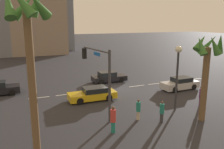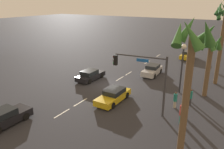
{
  "view_description": "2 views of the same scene",
  "coord_description": "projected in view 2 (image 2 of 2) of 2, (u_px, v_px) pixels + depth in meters",
  "views": [
    {
      "loc": [
        10.66,
        24.0,
        7.64
      ],
      "look_at": [
        0.97,
        1.33,
        2.03
      ],
      "focal_mm": 38.21,
      "sensor_mm": 36.0,
      "label": 1
    },
    {
      "loc": [
        21.88,
        13.42,
        10.03
      ],
      "look_at": [
        0.99,
        1.01,
        1.86
      ],
      "focal_mm": 35.54,
      "sensor_mm": 36.0,
      "label": 2
    }
  ],
  "objects": [
    {
      "name": "car_3",
      "position": [
        152.0,
        70.0,
        31.25
      ],
      "size": [
        4.36,
        1.94,
        1.38
      ],
      "color": "#B7B7BC",
      "rests_on": "ground_plane"
    },
    {
      "name": "traffic_signal",
      "position": [
        145.0,
        74.0,
        19.68
      ],
      "size": [
        0.78,
        5.05,
        5.58
      ],
      "color": "#38383D",
      "rests_on": "ground_plane"
    },
    {
      "name": "car_0",
      "position": [
        90.0,
        75.0,
        29.29
      ],
      "size": [
        4.38,
        2.02,
        1.32
      ],
      "color": "black",
      "rests_on": "ground_plane"
    },
    {
      "name": "pedestrian_2",
      "position": [
        187.0,
        78.0,
        27.2
      ],
      "size": [
        0.4,
        0.4,
        1.84
      ],
      "color": "#59266B",
      "rests_on": "ground_plane"
    },
    {
      "name": "lane_stripe_4",
      "position": [
        80.0,
        102.0,
        22.88
      ],
      "size": [
        2.14,
        0.14,
        0.01
      ],
      "primitive_type": "cube",
      "color": "silver",
      "rests_on": "ground_plane"
    },
    {
      "name": "palm_tree_1",
      "position": [
        210.0,
        53.0,
        23.04
      ],
      "size": [
        2.35,
        2.58,
        6.83
      ],
      "color": "brown",
      "rests_on": "ground_plane"
    },
    {
      "name": "car_4",
      "position": [
        188.0,
        55.0,
        39.89
      ],
      "size": [
        4.16,
        2.04,
        1.3
      ],
      "color": "gold",
      "rests_on": "ground_plane"
    },
    {
      "name": "car_2",
      "position": [
        113.0,
        96.0,
        23.05
      ],
      "size": [
        4.68,
        1.98,
        1.27
      ],
      "color": "gold",
      "rests_on": "ground_plane"
    },
    {
      "name": "palm_tree_2",
      "position": [
        224.0,
        25.0,
        25.8
      ],
      "size": [
        2.42,
        2.71,
        10.05
      ],
      "color": "brown",
      "rests_on": "ground_plane"
    },
    {
      "name": "lane_stripe_3",
      "position": [
        120.0,
        79.0,
        29.8
      ],
      "size": [
        2.01,
        0.14,
        0.01
      ],
      "primitive_type": "cube",
      "color": "silver",
      "rests_on": "ground_plane"
    },
    {
      "name": "car_1",
      "position": [
        5.0,
        117.0,
        18.69
      ],
      "size": [
        4.25,
        1.98,
        1.39
      ],
      "color": "black",
      "rests_on": "ground_plane"
    },
    {
      "name": "lane_stripe_2",
      "position": [
        129.0,
        73.0,
        31.93
      ],
      "size": [
        1.95,
        0.14,
        0.01
      ],
      "primitive_type": "cube",
      "color": "silver",
      "rests_on": "ground_plane"
    },
    {
      "name": "ground_plane",
      "position": [
        109.0,
        85.0,
        27.52
      ],
      "size": [
        220.0,
        220.0,
        0.0
      ],
      "primitive_type": "plane",
      "color": "#28282D"
    },
    {
      "name": "palm_tree_3",
      "position": [
        223.0,
        25.0,
        29.82
      ],
      "size": [
        2.32,
        2.67,
        9.32
      ],
      "color": "brown",
      "rests_on": "ground_plane"
    },
    {
      "name": "lane_stripe_0",
      "position": [
        158.0,
        56.0,
        42.19
      ],
      "size": [
        2.09,
        0.14,
        0.01
      ],
      "primitive_type": "cube",
      "color": "silver",
      "rests_on": "ground_plane"
    },
    {
      "name": "pedestrian_1",
      "position": [
        190.0,
        97.0,
        22.1
      ],
      "size": [
        0.49,
        0.49,
        1.69
      ],
      "color": "#333338",
      "rests_on": "ground_plane"
    },
    {
      "name": "pedestrian_0",
      "position": [
        175.0,
        99.0,
        21.51
      ],
      "size": [
        0.46,
        0.46,
        1.66
      ],
      "color": "#B2A58C",
      "rests_on": "ground_plane"
    },
    {
      "name": "palm_tree_0",
      "position": [
        191.0,
        63.0,
        11.96
      ],
      "size": [
        2.43,
        2.39,
        9.29
      ],
      "color": "brown",
      "rests_on": "ground_plane"
    },
    {
      "name": "lane_stripe_1",
      "position": [
        147.0,
        62.0,
        37.6
      ],
      "size": [
        2.38,
        0.14,
        0.01
      ],
      "primitive_type": "cube",
      "color": "silver",
      "rests_on": "ground_plane"
    },
    {
      "name": "pedestrian_3",
      "position": [
        182.0,
        113.0,
        18.64
      ],
      "size": [
        0.5,
        0.5,
        1.94
      ],
      "color": "#1E7266",
      "rests_on": "ground_plane"
    },
    {
      "name": "lane_stripe_5",
      "position": [
        62.0,
        113.0,
        20.65
      ],
      "size": [
        2.07,
        0.14,
        0.01
      ],
      "primitive_type": "cube",
      "color": "silver",
      "rests_on": "ground_plane"
    },
    {
      "name": "streetlamp",
      "position": [
        183.0,
        59.0,
        24.07
      ],
      "size": [
        0.56,
        0.56,
        5.59
      ],
      "color": "#2D2D33",
      "rests_on": "ground_plane"
    }
  ]
}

